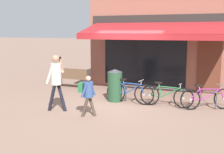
{
  "coord_description": "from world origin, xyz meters",
  "views": [
    {
      "loc": [
        3.18,
        -8.91,
        2.45
      ],
      "look_at": [
        0.09,
        -0.92,
        1.05
      ],
      "focal_mm": 45.0,
      "sensor_mm": 36.0,
      "label": 1
    }
  ],
  "objects": [
    {
      "name": "pedestrian_child",
      "position": [
        -0.33,
        -1.8,
        0.74
      ],
      "size": [
        0.49,
        0.48,
        1.2
      ],
      "rotation": [
        0.0,
        0.0,
        0.11
      ],
      "color": "#47382D",
      "rests_on": "ground_plane"
    },
    {
      "name": "park_bench",
      "position": [
        -2.77,
        1.68,
        0.46
      ],
      "size": [
        1.61,
        0.5,
        0.87
      ],
      "rotation": [
        0.0,
        0.0,
        -0.04
      ],
      "color": "brown",
      "rests_on": "ground_plane"
    },
    {
      "name": "ground_plane",
      "position": [
        0.0,
        0.0,
        0.0
      ],
      "size": [
        160.0,
        160.0,
        0.0
      ],
      "primitive_type": "plane",
      "color": "#846656"
    },
    {
      "name": "bicycle_purple",
      "position": [
        2.86,
        0.24,
        0.36
      ],
      "size": [
        1.62,
        0.9,
        0.82
      ],
      "rotation": [
        -0.11,
        0.0,
        0.45
      ],
      "color": "black",
      "rests_on": "ground_plane"
    },
    {
      "name": "litter_bin",
      "position": [
        -0.23,
        0.18,
        0.57
      ],
      "size": [
        0.53,
        0.53,
        1.14
      ],
      "color": "#23472D",
      "rests_on": "ground_plane"
    },
    {
      "name": "bike_rack_rail",
      "position": [
        1.65,
        0.31,
        0.47
      ],
      "size": [
        3.1,
        0.04,
        0.57
      ],
      "color": "#47494F",
      "rests_on": "ground_plane"
    },
    {
      "name": "bicycle_blue",
      "position": [
        0.35,
        0.08,
        0.38
      ],
      "size": [
        1.73,
        0.52,
        0.84
      ],
      "rotation": [
        -0.03,
        0.0,
        -0.06
      ],
      "color": "black",
      "rests_on": "ground_plane"
    },
    {
      "name": "bicycle_green",
      "position": [
        1.6,
        0.12,
        0.36
      ],
      "size": [
        1.77,
        0.52,
        0.82
      ],
      "rotation": [
        -0.12,
        0.0,
        -0.02
      ],
      "color": "black",
      "rests_on": "ground_plane"
    },
    {
      "name": "pedestrian_adult",
      "position": [
        -1.47,
        -1.63,
        1.09
      ],
      "size": [
        0.61,
        0.5,
        1.76
      ],
      "rotation": [
        0.0,
        0.0,
        -0.1
      ],
      "color": "black",
      "rests_on": "ground_plane"
    },
    {
      "name": "shop_front",
      "position": [
        0.86,
        4.15,
        2.29
      ],
      "size": [
        6.42,
        4.91,
        4.58
      ],
      "color": "#8E5647",
      "rests_on": "ground_plane"
    }
  ]
}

